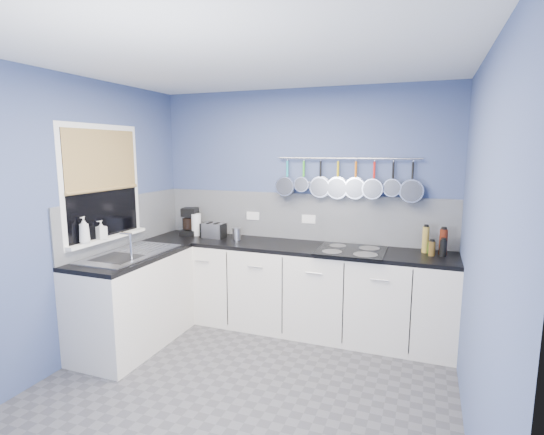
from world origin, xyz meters
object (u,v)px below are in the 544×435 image
Objects in this scene: soap_bottle_b at (101,230)px; hob at (351,250)px; paper_towel at (196,225)px; soap_bottle_a at (84,230)px; coffee_maker at (189,221)px; canister at (237,234)px; toaster at (213,231)px.

hob is (2.15, 0.94, -0.23)m from soap_bottle_b.
paper_towel is at bearing 71.44° from soap_bottle_b.
soap_bottle_b is 1.14m from paper_towel.
soap_bottle_a is 0.78× the size of coffee_maker.
coffee_maker is at bearing 76.27° from soap_bottle_b.
hob is (1.79, -0.14, -0.12)m from paper_towel.
coffee_maker is 2.35× the size of canister.
soap_bottle_a is 1.33m from coffee_maker.
soap_bottle_a is at bearing -90.00° from soap_bottle_b.
toaster is 0.39× the size of hob.
soap_bottle_b is 0.56× the size of coffee_maker.
paper_towel is 1.89× the size of canister.
coffee_maker is 0.64m from canister.
toaster is at bearing 176.70° from hob.
soap_bottle_b is 2.36m from hob.
coffee_maker is 1.89m from hob.
soap_bottle_a is at bearing -125.97° from canister.
coffee_maker is (-0.10, 0.01, 0.03)m from paper_towel.
hob is at bearing 23.72° from soap_bottle_b.
canister is 1.26m from hob.
soap_bottle_a is at bearing -151.89° from hob.
soap_bottle_b is 0.27× the size of hob.
coffee_maker is at bearing 175.60° from hob.
soap_bottle_a is 1.39m from toaster.
soap_bottle_a reaches higher than toaster.
soap_bottle_b is at bearing -116.71° from toaster.
soap_bottle_a is at bearing -112.41° from toaster.
coffee_maker is at bearing 174.27° from toaster.
soap_bottle_a is 1.54m from canister.
toaster reaches higher than canister.
hob is at bearing -4.35° from paper_towel.
paper_towel is 0.54m from canister.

